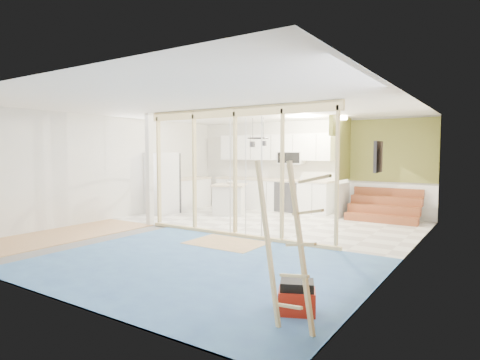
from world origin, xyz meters
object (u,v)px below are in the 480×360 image
Objects in this scene: island at (229,200)px; ladder at (288,244)px; toolbox at (297,299)px; fridge at (161,183)px.

island is 7.06m from ladder.
toolbox is at bearing 122.15° from ladder.
island is at bearing 150.91° from ladder.
toolbox is (4.40, -5.10, -0.24)m from island.
fridge is at bearing 120.51° from toolbox.
toolbox is at bearing -21.63° from fridge.
toolbox is 0.74m from ladder.
ladder is (4.47, -5.45, 0.41)m from island.
fridge is 1.51× the size of island.
ladder is (0.07, -0.35, 0.65)m from toolbox.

